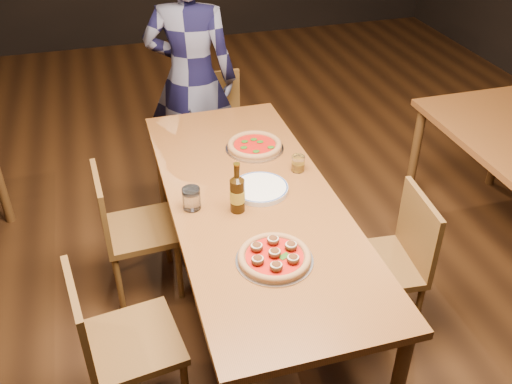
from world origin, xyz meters
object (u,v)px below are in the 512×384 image
object	(u,v)px
amber_glass	(298,163)
chair_main_nw	(132,341)
chair_main_sw	(140,229)
diner	(191,79)
plate_stack	(260,189)
beer_bottle	(237,194)
chair_end	(219,135)
chair_main_e	(379,264)
pizza_meatball	(275,257)
table_main	(253,210)
pizza_margherita	(255,146)
water_glass	(191,198)

from	to	relation	value
amber_glass	chair_main_nw	bearing A→B (deg)	-146.98
chair_main_sw	diner	world-z (taller)	diner
diner	plate_stack	bearing A→B (deg)	114.74
chair_main_nw	beer_bottle	xyz separation A→B (m)	(0.57, 0.37, 0.41)
chair_main_nw	chair_end	distance (m)	1.86
chair_main_sw	chair_end	size ratio (longest dim) A/B	0.96
chair_main_e	beer_bottle	distance (m)	0.82
pizza_meatball	table_main	bearing A→B (deg)	85.15
chair_end	pizza_margherita	bearing A→B (deg)	-88.74
table_main	water_glass	world-z (taller)	water_glass
chair_end	pizza_meatball	size ratio (longest dim) A/B	2.62
chair_end	diner	distance (m)	0.44
chair_main_e	chair_end	size ratio (longest dim) A/B	0.98
chair_main_e	pizza_margherita	xyz separation A→B (m)	(-0.44, 0.74, 0.35)
chair_main_sw	plate_stack	size ratio (longest dim) A/B	2.96
chair_main_nw	pizza_margherita	world-z (taller)	chair_main_nw
pizza_meatball	water_glass	distance (m)	0.54
chair_main_sw	pizza_meatball	distance (m)	1.03
chair_main_nw	water_glass	world-z (taller)	water_glass
table_main	diner	bearing A→B (deg)	92.03
chair_main_e	water_glass	size ratio (longest dim) A/B	7.77
pizza_margherita	plate_stack	size ratio (longest dim) A/B	1.16
chair_main_e	amber_glass	bearing A→B (deg)	-143.29
chair_end	chair_main_nw	bearing A→B (deg)	-115.66
pizza_meatball	water_glass	bearing A→B (deg)	118.97
diner	chair_end	bearing A→B (deg)	173.75
chair_main_sw	pizza_margherita	size ratio (longest dim) A/B	2.54
chair_main_nw	pizza_meatball	bearing A→B (deg)	-99.41
pizza_margherita	chair_main_sw	bearing A→B (deg)	-171.37
chair_main_nw	chair_main_e	size ratio (longest dim) A/B	1.02
plate_stack	chair_main_sw	bearing A→B (deg)	152.86
table_main	chair_main_sw	size ratio (longest dim) A/B	2.43
chair_main_e	diner	bearing A→B (deg)	-153.62
chair_main_e	water_glass	xyz separation A→B (m)	(-0.88, 0.28, 0.38)
water_glass	amber_glass	distance (m)	0.62
table_main	diner	size ratio (longest dim) A/B	1.20
chair_end	pizza_meatball	world-z (taller)	chair_end
pizza_margherita	diner	bearing A→B (deg)	102.16
chair_end	beer_bottle	world-z (taller)	beer_bottle
water_glass	diner	world-z (taller)	diner
table_main	pizza_margherita	world-z (taller)	pizza_margherita
chair_main_nw	water_glass	distance (m)	0.69
chair_main_sw	plate_stack	distance (m)	0.75
plate_stack	chair_main_e	bearing A→B (deg)	-32.06
chair_end	plate_stack	bearing A→B (deg)	-93.78
chair_main_nw	pizza_margherita	bearing A→B (deg)	-49.31
chair_main_e	amber_glass	xyz separation A→B (m)	(-0.28, 0.46, 0.37)
chair_main_e	pizza_margherita	distance (m)	0.93
water_glass	chair_main_nw	bearing A→B (deg)	-129.40
chair_main_e	diner	distance (m)	1.77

